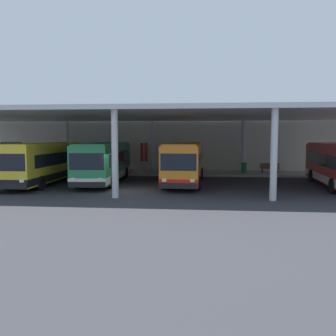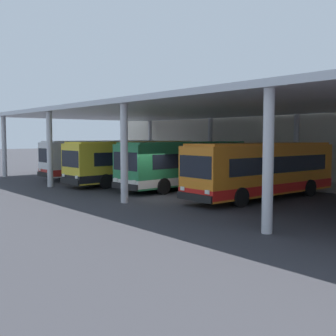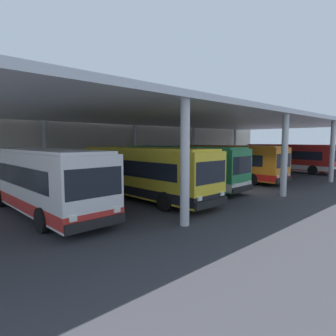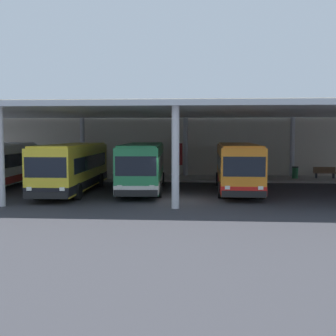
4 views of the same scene
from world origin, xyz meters
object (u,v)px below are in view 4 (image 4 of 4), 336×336
Objects in this scene: trash_bin at (295,172)px; banner_sign at (178,156)px; bench_waiting at (325,172)px; bus_far_bay at (238,167)px; bus_second_bay at (72,167)px; bus_middle_bay at (143,166)px.

trash_bin is 9.69m from banner_sign.
bus_far_bay is at bearing -136.38° from bench_waiting.
bus_far_bay is at bearing 6.83° from bus_second_bay.
bus_middle_bay is 5.92× the size of bench_waiting.
bus_middle_bay is (4.50, 1.21, 0.00)m from bus_second_bay.
trash_bin is 0.31× the size of banner_sign.
banner_sign is at bearing 72.72° from bus_middle_bay.
bus_far_bay reaches higher than trash_bin.
bus_second_bay is at bearing -152.91° from trash_bin.
banner_sign reaches higher than bus_second_bay.
bus_far_bay is 10.79× the size of trash_bin.
bus_far_bay is (10.85, 1.30, 0.00)m from bus_second_bay.
bus_second_bay is at bearing -129.88° from banner_sign.
bus_far_bay is 7.84m from banner_sign.
bench_waiting is at bearing 27.97° from bus_middle_bay.
banner_sign is (2.06, 6.64, 0.32)m from bus_middle_bay.
banner_sign is at bearing 50.12° from bus_second_bay.
bus_far_bay is 5.88× the size of bench_waiting.
bench_waiting is at bearing 43.62° from bus_far_bay.
bench_waiting is 0.56× the size of banner_sign.
bus_middle_bay is at bearing 15.11° from bus_second_bay.
bus_second_bay is 0.99× the size of bus_middle_bay.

